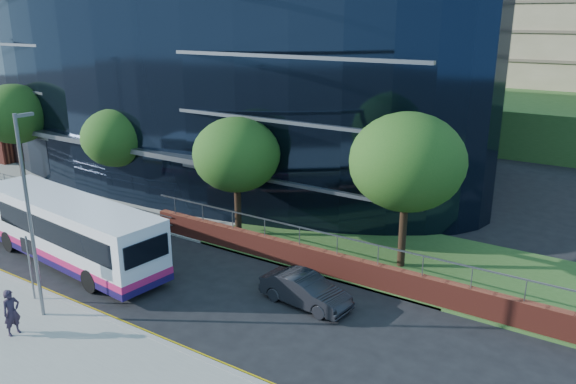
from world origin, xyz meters
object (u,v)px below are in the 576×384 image
Objects in this scene: tree_far_d at (407,162)px; pedestrian at (12,312)px; tree_far_c at (236,155)px; parked_car at (305,290)px; street_sign at (29,254)px; city_bus at (71,231)px; tree_far_a at (15,114)px; streetlight_east at (29,212)px; tree_far_b at (116,138)px; brick_pavilion at (8,131)px.

tree_far_d reaches higher than pedestrian.
pedestrian is at bearing -92.77° from tree_far_c.
tree_far_d reaches higher than parked_car.
city_bus reaches higher than street_sign.
tree_far_c is (20.00, 0.00, -0.33)m from tree_far_a.
tree_far_a is at bearing 148.83° from street_sign.
streetlight_east reaches higher than tree_far_d.
streetlight_east is 4.49× the size of pedestrian.
tree_far_a is at bearing -177.14° from tree_far_b.
tree_far_b is 1.52× the size of parked_car.
tree_far_c is at bearing 76.71° from street_sign.
tree_far_d is at bearing -13.49° from parked_car.
parked_car is (9.61, 6.02, -1.50)m from street_sign.
tree_far_d is at bearing -34.79° from pedestrian.
tree_far_c is at bearing 84.89° from streetlight_east.
parked_car is at bearing -16.51° from tree_far_b.
city_bus is at bearing 119.61° from street_sign.
tree_far_b is 0.76× the size of streetlight_east.
streetlight_east reaches higher than tree_far_b.
street_sign is 0.71× the size of parked_car.
street_sign reaches higher than parked_car.
streetlight_east reaches higher than brick_pavilion.
tree_far_d is (19.00, 0.50, 0.98)m from tree_far_b.
brick_pavilion is 33.18m from pedestrian.
pedestrian is at bearing -75.24° from streetlight_east.
pedestrian is at bearing -33.11° from tree_far_a.
streetlight_east is 0.67× the size of city_bus.
brick_pavilion is at bearing 150.35° from street_sign.
tree_far_d is 0.93× the size of streetlight_east.
tree_far_b reaches higher than street_sign.
streetlight_east is at bearing -21.36° from street_sign.
city_bus is 6.70× the size of pedestrian.
parked_car is (8.11, 6.60, -3.79)m from streetlight_east.
brick_pavilion is 27.25m from city_bus.
tree_far_b is 18.19m from parked_car.
tree_far_c is at bearing 62.54° from parked_car.
brick_pavilion is at bearing 159.60° from city_bus.
tree_far_a is (9.00, -4.50, 2.92)m from brick_pavilion.
tree_far_b is 3.40× the size of pedestrian.
tree_far_d is at bearing 50.60° from streetlight_east.
tree_far_c is 13.13m from pedestrian.
tree_far_a is at bearing 57.26° from pedestrian.
street_sign is at bearing -55.29° from city_bus.
city_bus is 6.64m from pedestrian.
tree_far_b is at bearing -11.88° from brick_pavilion.
street_sign is 3.89m from city_bus.
tree_far_a is 0.87× the size of streetlight_east.
tree_far_d reaches higher than tree_far_c.
streetlight_east reaches higher than street_sign.
tree_far_a is at bearing 85.72° from parked_car.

